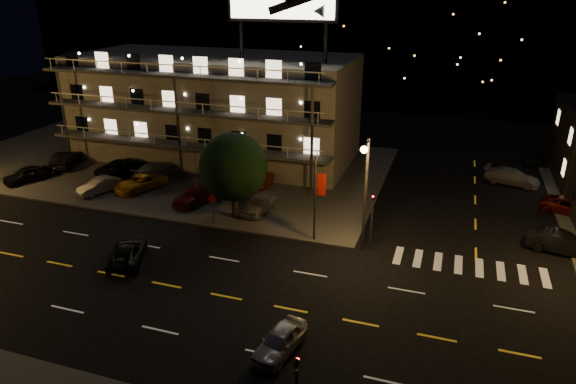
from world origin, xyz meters
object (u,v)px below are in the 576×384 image
(road_car_west, at_px, (127,253))
(road_car_east, at_px, (280,341))
(tree, at_px, (233,169))
(side_car_0, at_px, (562,243))
(lot_car_2, at_px, (140,183))
(lot_car_7, at_px, (155,170))
(lot_car_4, at_px, (259,203))

(road_car_west, bearing_deg, road_car_east, 134.54)
(tree, relative_size, side_car_0, 1.52)
(lot_car_2, xyz_separation_m, road_car_east, (18.74, -16.32, -0.16))
(lot_car_7, relative_size, side_car_0, 1.12)
(lot_car_4, height_order, road_car_east, lot_car_4)
(lot_car_2, distance_m, lot_car_4, 11.69)
(side_car_0, bearing_deg, road_car_west, 120.94)
(side_car_0, xyz_separation_m, road_car_east, (-14.85, -15.71, -0.09))
(road_car_west, bearing_deg, side_car_0, 178.37)
(lot_car_7, bearing_deg, road_car_east, 137.07)
(side_car_0, xyz_separation_m, road_car_west, (-27.36, -10.38, -0.12))
(road_car_east, xyz_separation_m, road_car_west, (-12.51, 5.32, -0.03))
(lot_car_2, relative_size, lot_car_4, 1.13)
(lot_car_2, bearing_deg, lot_car_7, 123.43)
(road_car_east, bearing_deg, road_car_west, 167.72)
(lot_car_2, relative_size, road_car_east, 1.24)
(tree, relative_size, lot_car_2, 1.45)
(tree, distance_m, road_car_west, 9.88)
(lot_car_4, bearing_deg, lot_car_2, -179.10)
(lot_car_2, bearing_deg, tree, 9.50)
(lot_car_2, bearing_deg, road_car_east, -16.77)
(road_car_east, relative_size, road_car_west, 0.86)
(lot_car_2, distance_m, lot_car_7, 3.21)
(tree, bearing_deg, lot_car_4, 50.35)
(tree, height_order, road_car_west, tree)
(tree, xyz_separation_m, road_car_east, (8.47, -13.61, -3.53))
(lot_car_4, xyz_separation_m, road_car_east, (7.10, -15.27, -0.21))
(lot_car_4, relative_size, side_car_0, 0.93)
(lot_car_7, distance_m, road_car_east, 27.40)
(tree, xyz_separation_m, road_car_west, (-4.04, -8.29, -3.57))
(side_car_0, bearing_deg, lot_car_4, 101.30)
(road_car_east, bearing_deg, lot_car_7, 145.42)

